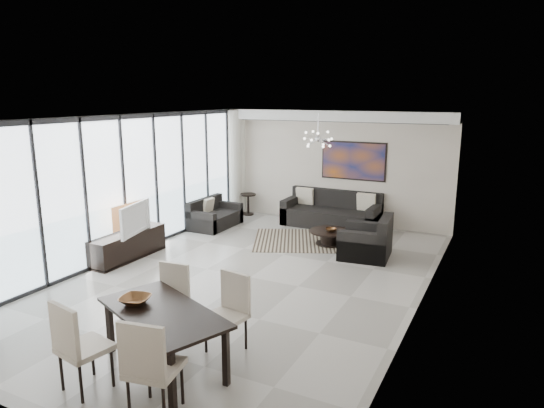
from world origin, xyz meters
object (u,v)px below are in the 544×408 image
Objects in this scene: coffee_table at (330,236)px; television at (130,219)px; tv_console at (128,245)px; sofa_main at (332,214)px; dining_table at (163,317)px.

television is (-3.21, -2.80, 0.69)m from coffee_table.
tv_console is 0.61m from television.
tv_console reaches higher than coffee_table.
sofa_main is 7.20m from dining_table.
tv_console is (-3.37, -2.77, 0.10)m from coffee_table.
tv_console is at bearing -123.82° from sofa_main.
television reaches higher than sofa_main.
sofa_main is at bearing 93.44° from dining_table.
television is at bearing -138.90° from coffee_table.
coffee_table is 0.85× the size of television.
sofa_main is 2.25× the size of television.
dining_table reaches higher than coffee_table.
coffee_table is 0.46× the size of dining_table.
sofa_main reaches higher than coffee_table.
television is at bearing -11.74° from tv_console.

